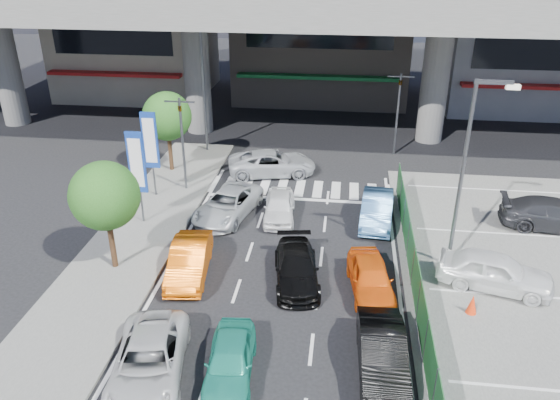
# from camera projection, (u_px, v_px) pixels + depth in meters

# --- Properties ---
(ground) EXTENTS (120.00, 120.00, 0.00)m
(ground) POSITION_uv_depth(u_px,v_px,m) (265.00, 345.00, 18.77)
(ground) COLOR black
(ground) RESTS_ON ground
(sidewalk_left) EXTENTS (4.00, 30.00, 0.12)m
(sidewalk_left) POSITION_uv_depth(u_px,v_px,m) (116.00, 267.00, 23.09)
(sidewalk_left) COLOR #585856
(sidewalk_left) RESTS_ON ground
(fence_run) EXTENTS (0.16, 22.00, 1.80)m
(fence_run) POSITION_uv_depth(u_px,v_px,m) (422.00, 318.00, 18.67)
(fence_run) COLOR #1F5C2A
(fence_run) RESTS_ON ground
(expressway) EXTENTS (64.00, 14.00, 10.75)m
(expressway) POSITION_uv_depth(u_px,v_px,m) (315.00, 4.00, 34.53)
(expressway) COLOR #61605C
(expressway) RESTS_ON ground
(building_west) EXTENTS (12.00, 10.90, 13.00)m
(building_west) POSITION_uv_depth(u_px,v_px,m) (134.00, 16.00, 46.20)
(building_west) COLOR #9F9780
(building_west) RESTS_ON ground
(building_center) EXTENTS (14.00, 10.90, 15.00)m
(building_center) POSITION_uv_depth(u_px,v_px,m) (324.00, 5.00, 44.87)
(building_center) COLOR gray
(building_center) RESTS_ON ground
(building_east) EXTENTS (12.00, 10.90, 12.00)m
(building_east) POSITION_uv_depth(u_px,v_px,m) (526.00, 29.00, 42.84)
(building_east) COLOR gray
(building_east) RESTS_ON ground
(traffic_light_left) EXTENTS (1.60, 1.24, 5.20)m
(traffic_light_left) POSITION_uv_depth(u_px,v_px,m) (181.00, 122.00, 28.43)
(traffic_light_left) COLOR #595B60
(traffic_light_left) RESTS_ON ground
(traffic_light_right) EXTENTS (1.60, 1.24, 5.20)m
(traffic_light_right) POSITION_uv_depth(u_px,v_px,m) (399.00, 94.00, 33.36)
(traffic_light_right) COLOR #595B60
(traffic_light_right) RESTS_ON ground
(street_lamp_right) EXTENTS (1.65, 0.22, 8.00)m
(street_lamp_right) POSITION_uv_depth(u_px,v_px,m) (469.00, 162.00, 21.22)
(street_lamp_right) COLOR #595B60
(street_lamp_right) RESTS_ON ground
(street_lamp_left) EXTENTS (1.65, 0.22, 8.00)m
(street_lamp_left) POSITION_uv_depth(u_px,v_px,m) (206.00, 78.00, 33.43)
(street_lamp_left) COLOR #595B60
(street_lamp_left) RESTS_ON ground
(signboard_near) EXTENTS (0.80, 0.14, 4.70)m
(signboard_near) POSITION_uv_depth(u_px,v_px,m) (137.00, 165.00, 25.35)
(signboard_near) COLOR #595B60
(signboard_near) RESTS_ON ground
(signboard_far) EXTENTS (0.80, 0.14, 4.70)m
(signboard_far) POSITION_uv_depth(u_px,v_px,m) (150.00, 143.00, 28.07)
(signboard_far) COLOR #595B60
(signboard_far) RESTS_ON ground
(tree_near) EXTENTS (2.80, 2.80, 4.80)m
(tree_near) POSITION_uv_depth(u_px,v_px,m) (105.00, 196.00, 21.63)
(tree_near) COLOR #382314
(tree_near) RESTS_ON ground
(tree_far) EXTENTS (2.80, 2.80, 4.80)m
(tree_far) POSITION_uv_depth(u_px,v_px,m) (167.00, 116.00, 31.08)
(tree_far) COLOR #382314
(tree_far) RESTS_ON ground
(sedan_white_mid_left) EXTENTS (2.96, 5.03, 1.31)m
(sedan_white_mid_left) POSITION_uv_depth(u_px,v_px,m) (149.00, 361.00, 17.14)
(sedan_white_mid_left) COLOR silver
(sedan_white_mid_left) RESTS_ON ground
(taxi_teal_mid) EXTENTS (1.78, 3.79, 1.25)m
(taxi_teal_mid) POSITION_uv_depth(u_px,v_px,m) (230.00, 360.00, 17.24)
(taxi_teal_mid) COLOR teal
(taxi_teal_mid) RESTS_ON ground
(hatch_black_mid_right) EXTENTS (1.64, 4.25, 1.38)m
(hatch_black_mid_right) POSITION_uv_depth(u_px,v_px,m) (382.00, 354.00, 17.41)
(hatch_black_mid_right) COLOR black
(hatch_black_mid_right) RESTS_ON ground
(taxi_orange_left) EXTENTS (1.95, 4.33, 1.38)m
(taxi_orange_left) POSITION_uv_depth(u_px,v_px,m) (189.00, 260.00, 22.38)
(taxi_orange_left) COLOR #F16308
(taxi_orange_left) RESTS_ON ground
(sedan_black_mid) EXTENTS (2.36, 4.46, 1.23)m
(sedan_black_mid) POSITION_uv_depth(u_px,v_px,m) (296.00, 268.00, 22.00)
(sedan_black_mid) COLOR black
(sedan_black_mid) RESTS_ON ground
(taxi_orange_right) EXTENTS (2.10, 4.07, 1.32)m
(taxi_orange_right) POSITION_uv_depth(u_px,v_px,m) (371.00, 277.00, 21.32)
(taxi_orange_right) COLOR #F45F0F
(taxi_orange_right) RESTS_ON ground
(wagon_silver_front_left) EXTENTS (3.23, 5.09, 1.31)m
(wagon_silver_front_left) POSITION_uv_depth(u_px,v_px,m) (228.00, 204.00, 27.08)
(wagon_silver_front_left) COLOR #B8BCC0
(wagon_silver_front_left) RESTS_ON ground
(sedan_white_front_mid) EXTENTS (1.76, 3.77, 1.25)m
(sedan_white_front_mid) POSITION_uv_depth(u_px,v_px,m) (279.00, 207.00, 26.94)
(sedan_white_front_mid) COLOR white
(sedan_white_front_mid) RESTS_ON ground
(kei_truck_front_right) EXTENTS (1.80, 4.29, 1.38)m
(kei_truck_front_right) POSITION_uv_depth(u_px,v_px,m) (377.00, 209.00, 26.51)
(kei_truck_front_right) COLOR #4E85C3
(kei_truck_front_right) RESTS_ON ground
(crossing_wagon_silver) EXTENTS (5.45, 3.36, 1.41)m
(crossing_wagon_silver) POSITION_uv_depth(u_px,v_px,m) (272.00, 163.00, 31.83)
(crossing_wagon_silver) COLOR #B4B7BC
(crossing_wagon_silver) RESTS_ON ground
(parked_sedan_white) EXTENTS (4.69, 2.82, 1.50)m
(parked_sedan_white) POSITION_uv_depth(u_px,v_px,m) (495.00, 271.00, 21.45)
(parked_sedan_white) COLOR white
(parked_sedan_white) RESTS_ON parking_lot
(parked_sedan_dgrey) EXTENTS (5.12, 2.54, 1.43)m
(parked_sedan_dgrey) POSITION_uv_depth(u_px,v_px,m) (554.00, 215.00, 25.83)
(parked_sedan_dgrey) COLOR #2C2D31
(parked_sedan_dgrey) RESTS_ON parking_lot
(traffic_cone) EXTENTS (0.52, 0.52, 0.77)m
(traffic_cone) POSITION_uv_depth(u_px,v_px,m) (472.00, 304.00, 20.13)
(traffic_cone) COLOR red
(traffic_cone) RESTS_ON parking_lot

